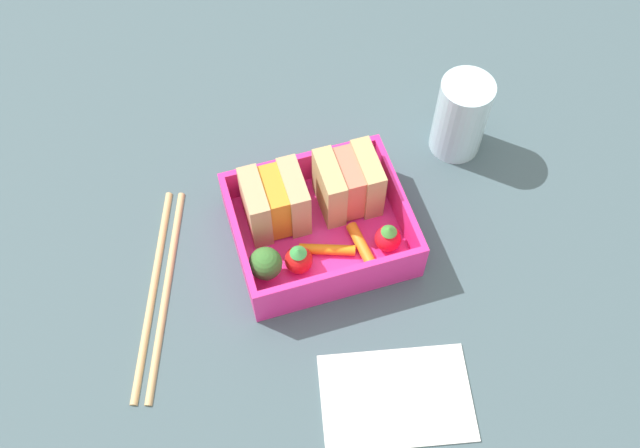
{
  "coord_description": "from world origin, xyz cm",
  "views": [
    {
      "loc": [
        -10.18,
        -33.35,
        60.91
      ],
      "look_at": [
        0.0,
        0.0,
        2.7
      ],
      "focal_mm": 40.0,
      "sensor_mm": 36.0,
      "label": 1
    }
  ],
  "objects_px": {
    "sandwich_left": "(275,202)",
    "carrot_stick_left": "(331,249)",
    "broccoli_floret": "(266,264)",
    "strawberry_far_left": "(299,259)",
    "chopstick_pair": "(159,290)",
    "sandwich_center_left": "(348,183)",
    "drinking_glass": "(461,116)",
    "folded_napkin": "(396,397)",
    "strawberry_left": "(388,238)",
    "carrot_stick_far_left": "(363,248)"
  },
  "relations": [
    {
      "from": "sandwich_left",
      "to": "carrot_stick_left",
      "type": "relative_size",
      "value": 1.15
    },
    {
      "from": "broccoli_floret",
      "to": "strawberry_far_left",
      "type": "height_order",
      "value": "broccoli_floret"
    },
    {
      "from": "sandwich_left",
      "to": "chopstick_pair",
      "type": "height_order",
      "value": "sandwich_left"
    },
    {
      "from": "carrot_stick_left",
      "to": "sandwich_center_left",
      "type": "bearing_deg",
      "value": 56.78
    },
    {
      "from": "drinking_glass",
      "to": "strawberry_far_left",
      "type": "bearing_deg",
      "value": -153.59
    },
    {
      "from": "chopstick_pair",
      "to": "folded_napkin",
      "type": "xyz_separation_m",
      "value": [
        0.18,
        -0.16,
        -0.0
      ]
    },
    {
      "from": "sandwich_center_left",
      "to": "drinking_glass",
      "type": "distance_m",
      "value": 0.14
    },
    {
      "from": "sandwich_center_left",
      "to": "chopstick_pair",
      "type": "xyz_separation_m",
      "value": [
        -0.2,
        -0.04,
        -0.04
      ]
    },
    {
      "from": "carrot_stick_left",
      "to": "strawberry_left",
      "type": "height_order",
      "value": "strawberry_left"
    },
    {
      "from": "broccoli_floret",
      "to": "strawberry_left",
      "type": "distance_m",
      "value": 0.12
    },
    {
      "from": "sandwich_left",
      "to": "drinking_glass",
      "type": "distance_m",
      "value": 0.21
    },
    {
      "from": "chopstick_pair",
      "to": "carrot_stick_left",
      "type": "bearing_deg",
      "value": -4.2
    },
    {
      "from": "strawberry_left",
      "to": "sandwich_center_left",
      "type": "bearing_deg",
      "value": 109.16
    },
    {
      "from": "sandwich_left",
      "to": "broccoli_floret",
      "type": "height_order",
      "value": "sandwich_left"
    },
    {
      "from": "sandwich_center_left",
      "to": "folded_napkin",
      "type": "xyz_separation_m",
      "value": [
        -0.02,
        -0.2,
        -0.04
      ]
    },
    {
      "from": "chopstick_pair",
      "to": "drinking_glass",
      "type": "distance_m",
      "value": 0.34
    },
    {
      "from": "chopstick_pair",
      "to": "carrot_stick_far_left",
      "type": "bearing_deg",
      "value": -6.0
    },
    {
      "from": "broccoli_floret",
      "to": "carrot_stick_left",
      "type": "height_order",
      "value": "broccoli_floret"
    },
    {
      "from": "sandwich_center_left",
      "to": "carrot_stick_left",
      "type": "height_order",
      "value": "sandwich_center_left"
    },
    {
      "from": "strawberry_left",
      "to": "folded_napkin",
      "type": "xyz_separation_m",
      "value": [
        -0.04,
        -0.14,
        -0.02
      ]
    },
    {
      "from": "strawberry_far_left",
      "to": "carrot_stick_far_left",
      "type": "height_order",
      "value": "strawberry_far_left"
    },
    {
      "from": "carrot_stick_far_left",
      "to": "sandwich_left",
      "type": "bearing_deg",
      "value": 139.89
    },
    {
      "from": "carrot_stick_far_left",
      "to": "folded_napkin",
      "type": "relative_size",
      "value": 0.41
    },
    {
      "from": "sandwich_left",
      "to": "folded_napkin",
      "type": "xyz_separation_m",
      "value": [
        0.05,
        -0.2,
        -0.04
      ]
    },
    {
      "from": "strawberry_left",
      "to": "chopstick_pair",
      "type": "distance_m",
      "value": 0.22
    },
    {
      "from": "sandwich_center_left",
      "to": "strawberry_left",
      "type": "height_order",
      "value": "sandwich_center_left"
    },
    {
      "from": "sandwich_left",
      "to": "strawberry_far_left",
      "type": "distance_m",
      "value": 0.06
    },
    {
      "from": "sandwich_left",
      "to": "sandwich_center_left",
      "type": "height_order",
      "value": "same"
    },
    {
      "from": "carrot_stick_far_left",
      "to": "drinking_glass",
      "type": "distance_m",
      "value": 0.17
    },
    {
      "from": "sandwich_center_left",
      "to": "carrot_stick_far_left",
      "type": "bearing_deg",
      "value": -93.45
    },
    {
      "from": "sandwich_center_left",
      "to": "carrot_stick_left",
      "type": "bearing_deg",
      "value": -123.22
    },
    {
      "from": "sandwich_center_left",
      "to": "sandwich_left",
      "type": "bearing_deg",
      "value": 180.0
    },
    {
      "from": "strawberry_far_left",
      "to": "strawberry_left",
      "type": "xyz_separation_m",
      "value": [
        0.09,
        -0.0,
        -0.0
      ]
    },
    {
      "from": "sandwich_left",
      "to": "carrot_stick_left",
      "type": "distance_m",
      "value": 0.07
    },
    {
      "from": "carrot_stick_left",
      "to": "chopstick_pair",
      "type": "bearing_deg",
      "value": 175.8
    },
    {
      "from": "strawberry_far_left",
      "to": "drinking_glass",
      "type": "xyz_separation_m",
      "value": [
        0.2,
        0.1,
        0.02
      ]
    },
    {
      "from": "sandwich_center_left",
      "to": "broccoli_floret",
      "type": "height_order",
      "value": "sandwich_center_left"
    },
    {
      "from": "carrot_stick_far_left",
      "to": "folded_napkin",
      "type": "xyz_separation_m",
      "value": [
        -0.02,
        -0.14,
        -0.02
      ]
    },
    {
      "from": "chopstick_pair",
      "to": "strawberry_left",
      "type": "bearing_deg",
      "value": -5.63
    },
    {
      "from": "folded_napkin",
      "to": "carrot_stick_left",
      "type": "bearing_deg",
      "value": 94.94
    },
    {
      "from": "broccoli_floret",
      "to": "folded_napkin",
      "type": "distance_m",
      "value": 0.16
    },
    {
      "from": "strawberry_far_left",
      "to": "carrot_stick_far_left",
      "type": "xyz_separation_m",
      "value": [
        0.06,
        -0.0,
        -0.01
      ]
    },
    {
      "from": "strawberry_left",
      "to": "chopstick_pair",
      "type": "xyz_separation_m",
      "value": [
        -0.22,
        0.02,
        -0.02
      ]
    },
    {
      "from": "carrot_stick_left",
      "to": "drinking_glass",
      "type": "distance_m",
      "value": 0.19
    },
    {
      "from": "sandwich_center_left",
      "to": "strawberry_far_left",
      "type": "distance_m",
      "value": 0.09
    },
    {
      "from": "strawberry_far_left",
      "to": "carrot_stick_left",
      "type": "distance_m",
      "value": 0.04
    },
    {
      "from": "sandwich_left",
      "to": "chopstick_pair",
      "type": "relative_size",
      "value": 0.29
    },
    {
      "from": "broccoli_floret",
      "to": "carrot_stick_left",
      "type": "distance_m",
      "value": 0.07
    },
    {
      "from": "strawberry_far_left",
      "to": "carrot_stick_left",
      "type": "height_order",
      "value": "strawberry_far_left"
    },
    {
      "from": "sandwich_left",
      "to": "carrot_stick_far_left",
      "type": "xyz_separation_m",
      "value": [
        0.07,
        -0.06,
        -0.03
      ]
    }
  ]
}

